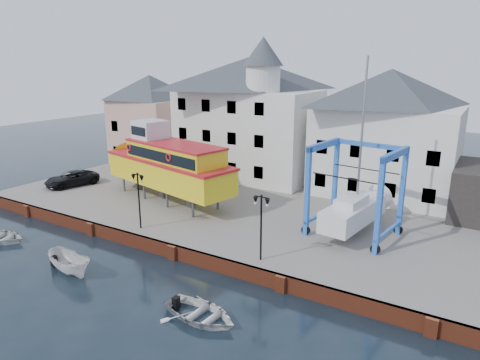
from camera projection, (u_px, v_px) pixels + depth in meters
The scene contains 13 objects.
ground at pixel (173, 259), 28.63m from camera, with size 140.00×140.00×0.00m, color black.
hardstanding at pixel (254, 206), 37.56m from camera, with size 44.00×22.00×1.00m, color slate.
quay_wall at pixel (174, 252), 28.58m from camera, with size 44.00×0.47×1.00m.
building_pink at pixel (151, 119), 50.80m from camera, with size 8.00×7.00×10.30m.
building_white_main at pixel (248, 116), 44.25m from camera, with size 14.00×8.30×14.00m.
building_white_right at pixel (387, 134), 38.03m from camera, with size 12.00×8.00×11.20m.
lamp_post_left at pixel (138, 187), 30.50m from camera, with size 1.12×0.32×4.20m.
lamp_post_right at pixel (261, 211), 25.50m from camera, with size 1.12×0.32×4.20m.
tour_boat at pixel (162, 163), 37.45m from camera, with size 16.03×7.04×6.79m.
travel_lift at pixel (358, 204), 30.23m from camera, with size 6.21×8.25×12.17m.
van at pixel (72, 179), 41.92m from camera, with size 2.33×5.05×1.40m, color black.
motorboat_a at pixel (71, 273), 26.77m from camera, with size 1.50×3.98×1.54m, color silver.
motorboat_b at pixel (201, 319), 22.02m from camera, with size 3.02×4.23×0.88m, color silver.
Camera 1 is at (17.39, -20.06, 12.78)m, focal length 32.00 mm.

